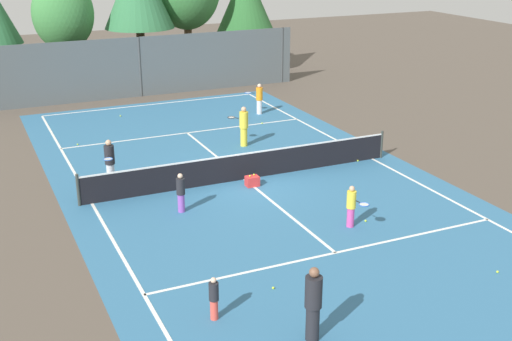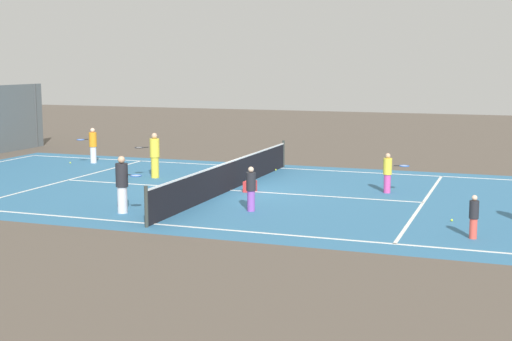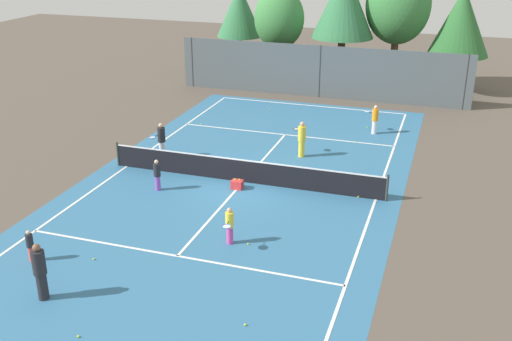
% 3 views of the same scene
% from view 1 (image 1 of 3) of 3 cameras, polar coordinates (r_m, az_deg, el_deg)
% --- Properties ---
extents(ground_plane, '(80.00, 80.00, 0.00)m').
position_cam_1_polar(ground_plane, '(24.07, -0.99, -0.76)').
color(ground_plane, brown).
extents(court_surface, '(13.00, 25.00, 0.01)m').
position_cam_1_polar(court_surface, '(24.07, -0.99, -0.76)').
color(court_surface, teal).
rests_on(court_surface, ground_plane).
extents(tennis_net, '(11.90, 0.10, 1.10)m').
position_cam_1_polar(tennis_net, '(23.89, -1.00, 0.38)').
color(tennis_net, '#333833').
rests_on(tennis_net, ground_plane).
extents(perimeter_fence, '(18.00, 0.12, 3.20)m').
position_cam_1_polar(perimeter_fence, '(36.46, -9.92, 8.74)').
color(perimeter_fence, '#515B60').
rests_on(perimeter_fence, ground_plane).
extents(tree_3, '(3.27, 2.90, 6.26)m').
position_cam_1_polar(tree_3, '(37.85, -16.23, 12.75)').
color(tree_3, brown).
rests_on(tree_3, ground_plane).
extents(tree_4, '(3.72, 3.72, 6.51)m').
position_cam_1_polar(tree_4, '(42.19, -0.91, 14.40)').
color(tree_4, brown).
rests_on(tree_4, ground_plane).
extents(player_0, '(0.55, 0.93, 1.65)m').
position_cam_1_polar(player_0, '(23.88, -12.43, 0.75)').
color(player_0, silver).
rests_on(player_0, ground_plane).
extents(player_1, '(0.86, 0.69, 1.51)m').
position_cam_1_polar(player_1, '(32.51, 0.26, 6.21)').
color(player_1, silver).
rests_on(player_1, ground_plane).
extents(player_2, '(0.79, 0.86, 1.68)m').
position_cam_1_polar(player_2, '(27.56, -1.08, 3.86)').
color(player_2, yellow).
rests_on(player_2, ground_plane).
extents(player_3, '(0.38, 0.38, 1.78)m').
position_cam_1_polar(player_3, '(14.70, 4.93, -11.29)').
color(player_3, '#232328').
rests_on(player_3, ground_plane).
extents(player_4, '(0.28, 0.28, 1.31)m').
position_cam_1_polar(player_4, '(21.23, -6.47, -1.87)').
color(player_4, purple).
rests_on(player_4, ground_plane).
extents(player_5, '(0.23, 0.23, 1.09)m').
position_cam_1_polar(player_5, '(15.57, -3.64, -10.86)').
color(player_5, '#E54C3F').
rests_on(player_5, ground_plane).
extents(player_6, '(0.43, 0.87, 1.33)m').
position_cam_1_polar(player_6, '(20.23, 8.21, -3.02)').
color(player_6, '#D14799').
rests_on(player_6, ground_plane).
extents(ball_crate, '(0.46, 0.34, 0.43)m').
position_cam_1_polar(ball_crate, '(23.39, -0.33, -0.91)').
color(ball_crate, red).
rests_on(ball_crate, ground_plane).
extents(tennis_ball_0, '(0.07, 0.07, 0.07)m').
position_cam_1_polar(tennis_ball_0, '(18.82, 20.01, -8.17)').
color(tennis_ball_0, '#CCE533').
rests_on(tennis_ball_0, ground_plane).
extents(tennis_ball_1, '(0.07, 0.07, 0.07)m').
position_cam_1_polar(tennis_ball_1, '(26.21, 8.73, 0.84)').
color(tennis_ball_1, '#CCE533').
rests_on(tennis_ball_1, ground_plane).
extents(tennis_ball_2, '(0.07, 0.07, 0.07)m').
position_cam_1_polar(tennis_ball_2, '(33.26, -1.07, 5.19)').
color(tennis_ball_2, '#CCE533').
rests_on(tennis_ball_2, ground_plane).
extents(tennis_ball_3, '(0.07, 0.07, 0.07)m').
position_cam_1_polar(tennis_ball_3, '(31.00, 0.53, 4.09)').
color(tennis_ball_3, '#CCE533').
rests_on(tennis_ball_3, ground_plane).
extents(tennis_ball_4, '(0.07, 0.07, 0.07)m').
position_cam_1_polar(tennis_ball_4, '(20.89, 9.38, -4.29)').
color(tennis_ball_4, '#CCE533').
rests_on(tennis_ball_4, ground_plane).
extents(tennis_ball_6, '(0.07, 0.07, 0.07)m').
position_cam_1_polar(tennis_ball_6, '(32.89, -11.56, 4.61)').
color(tennis_ball_6, '#CCE533').
rests_on(tennis_ball_6, ground_plane).
extents(tennis_ball_7, '(0.07, 0.07, 0.07)m').
position_cam_1_polar(tennis_ball_7, '(16.98, 1.48, -10.04)').
color(tennis_ball_7, '#CCE533').
rests_on(tennis_ball_7, ground_plane).
extents(tennis_ball_8, '(0.07, 0.07, 0.07)m').
position_cam_1_polar(tennis_ball_8, '(28.88, -15.07, 2.18)').
color(tennis_ball_8, '#CCE533').
rests_on(tennis_ball_8, ground_plane).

